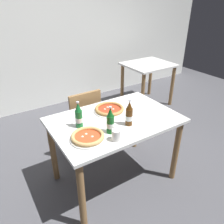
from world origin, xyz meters
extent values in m
plane|color=#4C4C51|center=(0.00, 0.00, 0.00)|extent=(8.00, 8.00, 0.00)
cube|color=white|center=(0.00, 2.20, 1.30)|extent=(7.00, 0.10, 2.60)
cube|color=silver|center=(0.00, 0.00, 0.73)|extent=(1.20, 0.80, 0.03)
cylinder|color=olive|center=(-0.54, -0.34, 0.36)|extent=(0.06, 0.06, 0.72)
cylinder|color=olive|center=(0.54, -0.34, 0.36)|extent=(0.06, 0.06, 0.72)
cylinder|color=olive|center=(-0.54, 0.34, 0.36)|extent=(0.06, 0.06, 0.72)
cylinder|color=olive|center=(0.54, 0.34, 0.36)|extent=(0.06, 0.06, 0.72)
cube|color=olive|center=(-0.07, 0.68, 0.43)|extent=(0.41, 0.41, 0.04)
cube|color=olive|center=(-0.06, 0.50, 0.65)|extent=(0.38, 0.04, 0.40)
cylinder|color=olive|center=(0.10, 0.85, 0.21)|extent=(0.04, 0.04, 0.41)
cylinder|color=olive|center=(-0.24, 0.85, 0.21)|extent=(0.04, 0.04, 0.41)
cylinder|color=olive|center=(0.11, 0.51, 0.21)|extent=(0.04, 0.04, 0.41)
cylinder|color=olive|center=(-0.23, 0.51, 0.21)|extent=(0.04, 0.04, 0.41)
cube|color=silver|center=(1.54, 1.28, 0.73)|extent=(0.80, 0.70, 0.03)
cylinder|color=olive|center=(1.20, 0.99, 0.36)|extent=(0.06, 0.06, 0.72)
cylinder|color=olive|center=(1.88, 0.99, 0.36)|extent=(0.06, 0.06, 0.72)
cylinder|color=olive|center=(1.20, 1.57, 0.36)|extent=(0.06, 0.06, 0.72)
cylinder|color=olive|center=(1.88, 1.57, 0.36)|extent=(0.06, 0.06, 0.72)
cylinder|color=white|center=(-0.37, -0.16, 0.76)|extent=(0.30, 0.30, 0.01)
cylinder|color=#CC4723|center=(-0.37, -0.16, 0.77)|extent=(0.21, 0.21, 0.01)
torus|color=tan|center=(-0.37, -0.16, 0.78)|extent=(0.28, 0.28, 0.03)
sphere|color=silver|center=(-0.40, -0.13, 0.77)|extent=(0.02, 0.02, 0.02)
sphere|color=silver|center=(-0.34, -0.18, 0.77)|extent=(0.02, 0.02, 0.02)
sphere|color=silver|center=(-0.36, -0.12, 0.77)|extent=(0.02, 0.02, 0.02)
cylinder|color=white|center=(0.04, 0.16, 0.76)|extent=(0.32, 0.32, 0.01)
cylinder|color=#BC381E|center=(0.04, 0.16, 0.77)|extent=(0.23, 0.23, 0.01)
torus|color=#B78447|center=(0.04, 0.16, 0.78)|extent=(0.29, 0.29, 0.03)
sphere|color=silver|center=(0.00, 0.19, 0.77)|extent=(0.02, 0.02, 0.02)
sphere|color=silver|center=(0.07, 0.14, 0.77)|extent=(0.02, 0.02, 0.02)
sphere|color=silver|center=(0.05, 0.21, 0.77)|extent=(0.02, 0.02, 0.02)
cylinder|color=#196B2D|center=(-0.34, 0.05, 0.83)|extent=(0.06, 0.06, 0.16)
cone|color=#196B2D|center=(-0.34, 0.05, 0.95)|extent=(0.05, 0.05, 0.07)
cylinder|color=#B7B7BC|center=(-0.34, 0.05, 0.99)|extent=(0.03, 0.03, 0.01)
cylinder|color=white|center=(-0.34, 0.05, 0.82)|extent=(0.07, 0.07, 0.04)
cylinder|color=#512D0F|center=(0.05, -0.16, 0.83)|extent=(0.06, 0.06, 0.16)
cone|color=#512D0F|center=(0.05, -0.16, 0.95)|extent=(0.05, 0.05, 0.07)
cylinder|color=#B7B7BC|center=(0.05, -0.16, 0.99)|extent=(0.03, 0.03, 0.01)
cylinder|color=white|center=(0.05, -0.16, 0.82)|extent=(0.07, 0.07, 0.04)
cylinder|color=#14591E|center=(-0.16, -0.18, 0.83)|extent=(0.06, 0.06, 0.16)
cone|color=#14591E|center=(-0.16, -0.18, 0.95)|extent=(0.05, 0.05, 0.07)
cylinder|color=#B7B7BC|center=(-0.16, -0.18, 0.99)|extent=(0.03, 0.03, 0.01)
cylinder|color=white|center=(-0.16, -0.18, 0.82)|extent=(0.07, 0.07, 0.04)
cube|color=white|center=(0.37, 0.19, 0.75)|extent=(0.21, 0.21, 0.00)
cube|color=silver|center=(0.39, 0.19, 0.76)|extent=(0.02, 0.19, 0.00)
cube|color=silver|center=(0.35, 0.19, 0.76)|extent=(0.06, 0.17, 0.00)
cylinder|color=white|center=(-0.18, -0.30, 0.80)|extent=(0.07, 0.07, 0.09)
camera|label=1|loc=(-1.00, -1.50, 1.78)|focal=35.05mm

